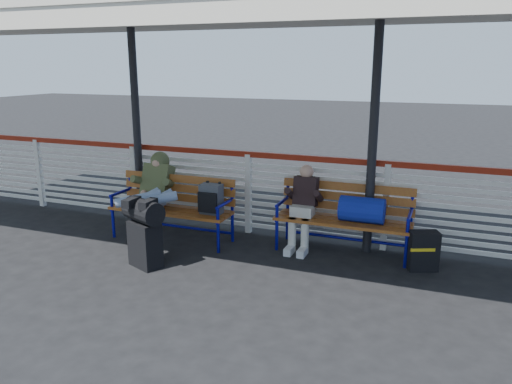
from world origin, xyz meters
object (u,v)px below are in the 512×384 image
at_px(bench_right, 353,211).
at_px(traveler_man, 150,195).
at_px(suitcase_side, 423,251).
at_px(luggage_stack, 144,230).
at_px(companion_person, 303,206).
at_px(bench_left, 183,201).

height_order(bench_right, traveler_man, traveler_man).
relative_size(traveler_man, suitcase_side, 3.31).
xyz_separation_m(luggage_stack, companion_person, (1.65, 1.35, 0.12)).
height_order(companion_person, suitcase_side, companion_person).
height_order(bench_right, companion_person, companion_person).
bearing_deg(bench_right, traveler_man, -165.24).
bearing_deg(luggage_stack, bench_right, 53.77).
bearing_deg(luggage_stack, traveler_man, 139.59).
xyz_separation_m(bench_right, companion_person, (-0.67, -0.04, 0.00)).
relative_size(bench_left, companion_person, 1.57).
height_order(bench_left, suitcase_side, bench_left).
relative_size(luggage_stack, traveler_man, 0.53).
distance_m(luggage_stack, suitcase_side, 3.45).
distance_m(bench_left, suitcase_side, 3.31).
xyz_separation_m(traveler_man, companion_person, (2.00, 0.66, -0.13)).
relative_size(bench_right, suitcase_side, 3.64).
distance_m(traveler_man, suitcase_side, 3.66).
bearing_deg(bench_left, bench_right, 8.50).
relative_size(luggage_stack, bench_right, 0.48).
relative_size(bench_left, traveler_man, 1.10).
distance_m(luggage_stack, bench_right, 2.71).
bearing_deg(bench_left, companion_person, 10.54).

